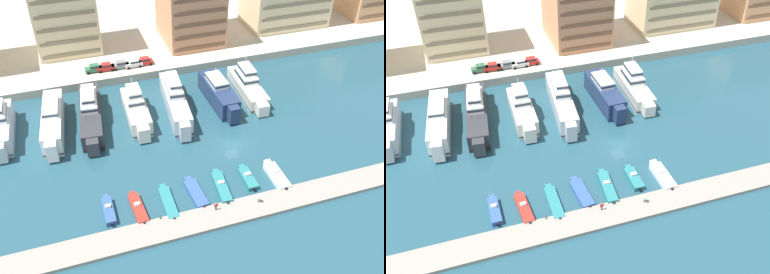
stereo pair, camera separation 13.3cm
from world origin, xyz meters
The scene contains 27 objects.
ground_plane centered at (0.00, 0.00, 0.00)m, with size 400.00×400.00×0.00m, color #234C5B.
quay_promenade centered at (0.00, 63.04, 0.98)m, with size 180.00×70.00×1.96m, color #BCB29E.
pier_dock centered at (0.00, -16.11, 0.32)m, with size 120.00×4.68×0.65m, color gray.
yacht_silver_far_left centered at (-41.30, 15.83, 2.53)m, with size 4.09×16.86×8.47m.
yacht_white_left centered at (-31.83, 14.64, 2.39)m, with size 5.26×19.79×7.40m.
yacht_charcoal_mid_left centered at (-24.49, 15.39, 2.33)m, with size 5.85×22.08×8.09m.
yacht_ivory_center_left centered at (-15.61, 13.58, 2.43)m, with size 4.44×16.55×8.44m.
yacht_silver_center centered at (-7.31, 13.76, 2.73)m, with size 5.52×21.34×9.01m.
yacht_navy_center_right centered at (2.40, 14.01, 2.33)m, with size 4.42×17.23×7.27m.
yacht_ivory_mid_right centered at (9.70, 15.35, 2.19)m, with size 5.00×18.21×7.95m.
motorboat_blue_far_left centered at (-25.20, -9.79, 0.54)m, with size 1.64×6.47×1.52m.
motorboat_red_left centered at (-20.66, -10.69, 0.46)m, with size 2.19×7.34×1.34m.
motorboat_teal_mid_left centered at (-15.72, -10.86, 0.36)m, with size 1.90×8.13×0.81m.
motorboat_blue_center_left centered at (-10.83, -10.29, 0.42)m, with size 2.61×7.58×0.87m.
motorboat_teal_center centered at (-6.33, -10.45, 0.56)m, with size 2.46×8.16×1.51m.
motorboat_teal_center_right centered at (-1.22, -9.78, 0.50)m, with size 1.95×6.25×1.47m.
motorboat_white_mid_right centered at (3.71, -10.83, 0.56)m, with size 2.22×7.64×1.66m.
car_green_far_left centered at (-21.42, 32.06, 2.93)m, with size 4.12×1.96×1.80m.
car_red_left centered at (-18.75, 31.81, 2.93)m, with size 4.15×2.03×1.80m.
car_grey_mid_left centered at (-15.34, 31.81, 2.93)m, with size 4.14×2.01×1.80m.
car_white_center_left centered at (-12.27, 31.52, 2.93)m, with size 4.17×2.06×1.80m.
car_red_center centered at (-9.67, 31.77, 2.93)m, with size 4.14×1.99×1.80m.
apartment_block_left centered at (-25.57, 45.63, 13.71)m, with size 15.07×12.98×25.36m.
pedestrian_near_edge centered at (-1.91, -15.53, 1.67)m, with size 0.34×0.65×1.73m.
pedestrian_mid_deck centered at (-9.03, -14.97, 1.57)m, with size 0.60×0.22×1.55m.
bollard_west centered at (-17.86, -14.02, 0.97)m, with size 0.20×0.20×0.61m.
bollard_west_mid centered at (-8.55, -14.02, 0.97)m, with size 0.20×0.20×0.61m.
Camera 2 is at (-26.54, -57.19, 52.06)m, focal length 40.00 mm.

